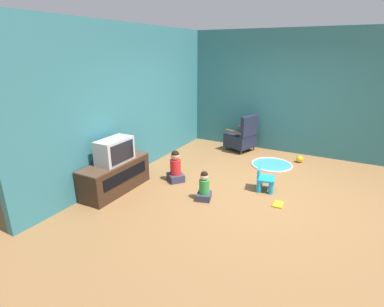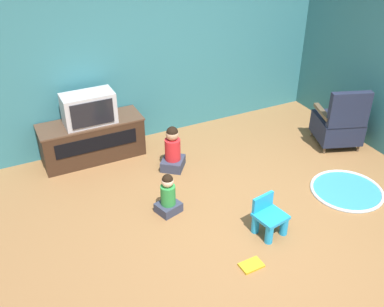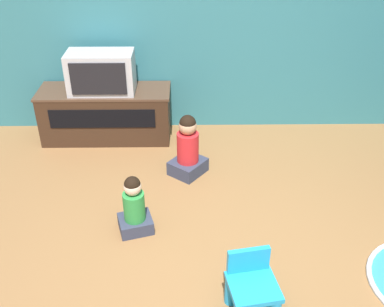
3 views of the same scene
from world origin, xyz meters
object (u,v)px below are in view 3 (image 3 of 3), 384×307
Objects in this scene: television at (101,72)px; yellow_kid_chair at (252,290)px; child_watching_left at (188,149)px; tv_cabinet at (106,113)px; child_watching_center at (134,208)px.

television is 1.57× the size of yellow_kid_chair.
tv_cabinet is at bearing 88.73° from child_watching_left.
yellow_kid_chair is at bearing -61.06° from television.
child_watching_left is at bearing -39.61° from tv_cabinet.
tv_cabinet is at bearing 90.00° from television.
child_watching_left reaches higher than yellow_kid_chair.
yellow_kid_chair is at bearing -127.67° from child_watching_left.
child_watching_center is (0.44, -1.49, -0.54)m from television.
child_watching_center is at bearing 125.86° from yellow_kid_chair.
television is at bearing -90.00° from tv_cabinet.
yellow_kid_chair is 1.14m from child_watching_center.
tv_cabinet is at bearing 89.68° from child_watching_center.
child_watching_center is at bearing -73.93° from tv_cabinet.
television is at bearing 90.21° from child_watching_left.
child_watching_center is (-0.82, 0.79, 0.04)m from yellow_kid_chair.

